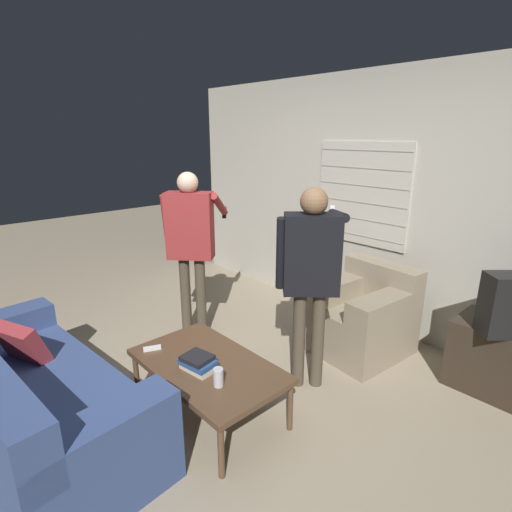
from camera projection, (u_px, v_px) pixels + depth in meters
ground_plane at (210, 392)px, 3.15m from camera, size 16.00×16.00×0.00m
wall_back at (365, 202)px, 4.10m from camera, size 5.20×0.08×2.55m
couch_blue at (33, 399)px, 2.60m from camera, size 2.02×0.99×0.77m
armchair_beige at (362, 316)px, 3.70m from camera, size 0.83×0.87×0.80m
coffee_table at (208, 367)px, 2.83m from camera, size 1.13×0.67×0.40m
person_left_standing at (191, 236)px, 3.74m from camera, size 0.51×0.81×1.63m
person_right_standing at (311, 266)px, 2.97m from camera, size 0.49×0.80×1.60m
book_stack at (198, 363)px, 2.72m from camera, size 0.26×0.20×0.11m
soda_can at (218, 377)px, 2.55m from camera, size 0.07×0.07×0.13m
spare_remote at (152, 348)px, 2.99m from camera, size 0.09×0.14×0.02m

